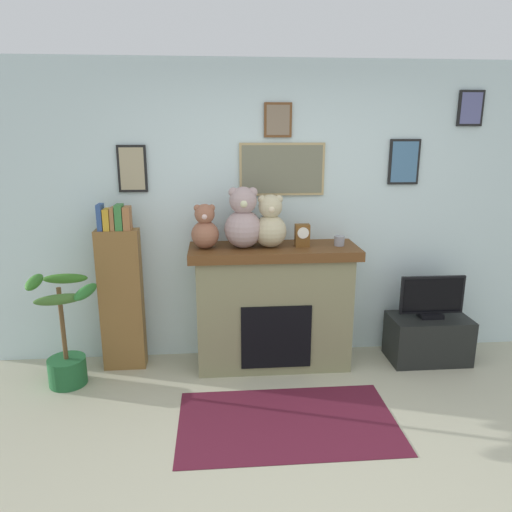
# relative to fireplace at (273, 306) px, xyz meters

# --- Properties ---
(ground_plane) EXTENTS (12.00, 12.00, 0.00)m
(ground_plane) POSITION_rel_fireplace_xyz_m (0.13, -1.70, -0.54)
(ground_plane) COLOR #B1AE92
(back_wall) EXTENTS (5.20, 0.15, 2.60)m
(back_wall) POSITION_rel_fireplace_xyz_m (0.13, 0.30, 0.76)
(back_wall) COLOR silver
(back_wall) RESTS_ON ground_plane
(fireplace) EXTENTS (1.42, 0.54, 1.08)m
(fireplace) POSITION_rel_fireplace_xyz_m (0.00, 0.00, 0.00)
(fireplace) COLOR #7E7C58
(fireplace) RESTS_ON ground_plane
(bookshelf) EXTENTS (0.36, 0.16, 1.45)m
(bookshelf) POSITION_rel_fireplace_xyz_m (-1.30, 0.04, 0.13)
(bookshelf) COLOR brown
(bookshelf) RESTS_ON ground_plane
(potted_plant) EXTENTS (0.53, 0.50, 0.93)m
(potted_plant) POSITION_rel_fireplace_xyz_m (-1.71, -0.23, -0.17)
(potted_plant) COLOR #1E592D
(potted_plant) RESTS_ON ground_plane
(tv_stand) EXTENTS (0.70, 0.40, 0.41)m
(tv_stand) POSITION_rel_fireplace_xyz_m (1.40, -0.06, -0.34)
(tv_stand) COLOR black
(tv_stand) RESTS_ON ground_plane
(television) EXTENTS (0.57, 0.14, 0.38)m
(television) POSITION_rel_fireplace_xyz_m (1.40, -0.06, 0.05)
(television) COLOR black
(television) RESTS_ON tv_stand
(area_rug) EXTENTS (1.55, 0.90, 0.01)m
(area_rug) POSITION_rel_fireplace_xyz_m (0.00, -0.92, -0.54)
(area_rug) COLOR #531728
(area_rug) RESTS_ON ground_plane
(candle_jar) EXTENTS (0.09, 0.09, 0.08)m
(candle_jar) POSITION_rel_fireplace_xyz_m (0.56, -0.02, 0.57)
(candle_jar) COLOR gray
(candle_jar) RESTS_ON fireplace
(mantel_clock) EXTENTS (0.12, 0.09, 0.19)m
(mantel_clock) POSITION_rel_fireplace_xyz_m (0.24, -0.02, 0.63)
(mantel_clock) COLOR brown
(mantel_clock) RESTS_ON fireplace
(teddy_bear_brown) EXTENTS (0.23, 0.23, 0.37)m
(teddy_bear_brown) POSITION_rel_fireplace_xyz_m (-0.57, -0.02, 0.70)
(teddy_bear_brown) COLOR #945C45
(teddy_bear_brown) RESTS_ON fireplace
(teddy_bear_tan) EXTENTS (0.31, 0.31, 0.51)m
(teddy_bear_tan) POSITION_rel_fireplace_xyz_m (-0.26, -0.02, 0.76)
(teddy_bear_tan) COLOR #A78E8D
(teddy_bear_tan) RESTS_ON fireplace
(teddy_bear_cream) EXTENTS (0.27, 0.27, 0.44)m
(teddy_bear_cream) POSITION_rel_fireplace_xyz_m (-0.03, -0.02, 0.73)
(teddy_bear_cream) COLOR #BEB18B
(teddy_bear_cream) RESTS_ON fireplace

